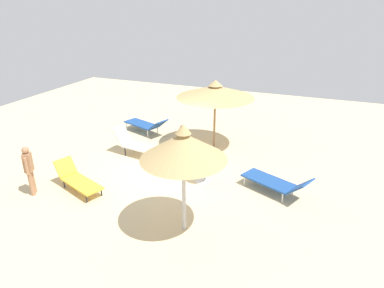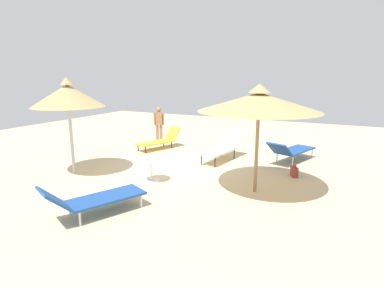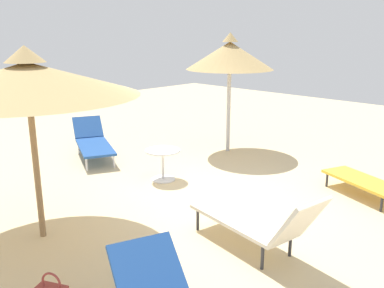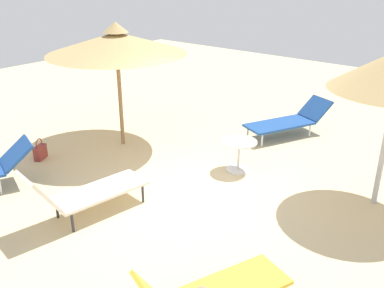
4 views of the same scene
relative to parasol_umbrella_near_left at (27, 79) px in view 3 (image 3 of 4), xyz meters
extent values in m
cube|color=beige|center=(-2.67, 0.81, -2.33)|extent=(24.00, 24.00, 0.10)
cylinder|color=olive|center=(0.00, 0.00, -1.11)|extent=(0.09, 0.09, 2.34)
cone|color=tan|center=(0.00, 0.00, 0.00)|extent=(2.96, 2.96, 0.45)
cone|color=tan|center=(0.00, 0.00, 0.32)|extent=(0.53, 0.53, 0.22)
cylinder|color=#B2B2B7|center=(-5.32, -0.94, -1.08)|extent=(0.09, 0.09, 2.40)
cone|color=tan|center=(-5.32, -0.94, 0.05)|extent=(2.07, 2.07, 0.64)
cone|color=tan|center=(-5.32, -0.94, 0.47)|extent=(0.37, 0.37, 0.22)
cube|color=gold|center=(-4.77, 2.68, -1.99)|extent=(1.09, 1.63, 0.05)
cylinder|color=#2D2D33|center=(-4.76, 1.99, -2.15)|extent=(0.04, 0.04, 0.26)
cylinder|color=#2D2D33|center=(-5.23, 2.17, -2.15)|extent=(0.04, 0.04, 0.26)
cylinder|color=#2D2D33|center=(-4.31, 3.19, -2.15)|extent=(0.04, 0.04, 0.26)
cube|color=#1E478C|center=(0.09, 2.50, -1.68)|extent=(0.83, 0.75, 0.45)
cube|color=silver|center=(-1.87, 2.17, -1.92)|extent=(0.85, 1.65, 0.05)
cylinder|color=#2D2D33|center=(-1.71, 1.48, -2.11)|extent=(0.04, 0.04, 0.33)
cylinder|color=#2D2D33|center=(-2.23, 1.56, -2.11)|extent=(0.04, 0.04, 0.33)
cylinder|color=#2D2D33|center=(-1.51, 2.79, -2.11)|extent=(0.04, 0.04, 0.33)
cylinder|color=#2D2D33|center=(-2.03, 2.87, -2.11)|extent=(0.04, 0.04, 0.33)
cube|color=silver|center=(-1.72, 3.15, -1.58)|extent=(0.68, 0.52, 0.65)
cube|color=#1E478C|center=(-2.57, -2.60, -1.95)|extent=(1.30, 1.78, 0.05)
cylinder|color=silver|center=(-2.56, -1.86, -2.13)|extent=(0.04, 0.04, 0.30)
cylinder|color=silver|center=(-2.02, -2.09, -2.13)|extent=(0.04, 0.04, 0.30)
cylinder|color=silver|center=(-3.12, -3.11, -2.13)|extent=(0.04, 0.04, 0.30)
cylinder|color=silver|center=(-2.59, -3.35, -2.13)|extent=(0.04, 0.04, 0.30)
cube|color=#1E478C|center=(-3.00, -3.56, -1.71)|extent=(0.84, 0.74, 0.47)
torus|color=maroon|center=(0.71, 1.67, -1.93)|extent=(0.13, 0.22, 0.23)
cylinder|color=silver|center=(-2.81, -0.53, -1.67)|extent=(0.70, 0.70, 0.02)
cylinder|color=silver|center=(-2.81, -0.53, -1.98)|extent=(0.05, 0.05, 0.60)
cylinder|color=silver|center=(-2.81, -0.53, -2.27)|extent=(0.49, 0.49, 0.02)
camera|label=1|loc=(-11.87, -3.74, 3.14)|focal=31.49mm
camera|label=2|loc=(1.88, -7.37, 0.63)|focal=28.88mm
camera|label=3|loc=(2.39, 5.39, 0.61)|focal=38.85mm
camera|label=4|loc=(-6.95, 5.99, 1.53)|focal=39.96mm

